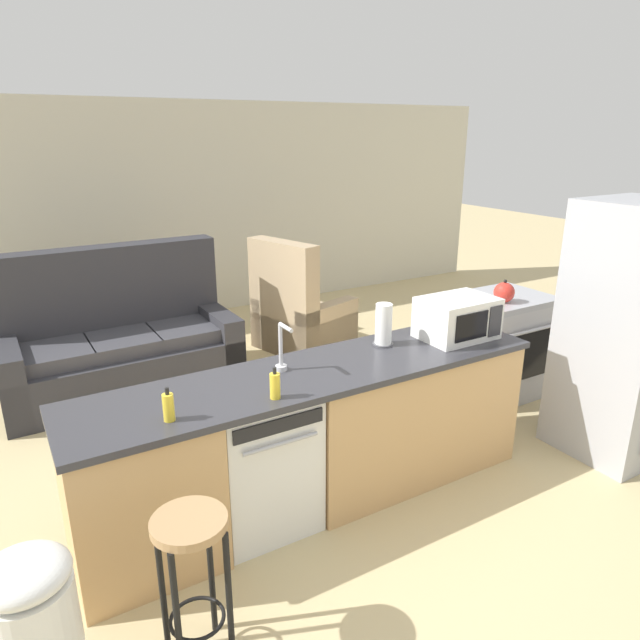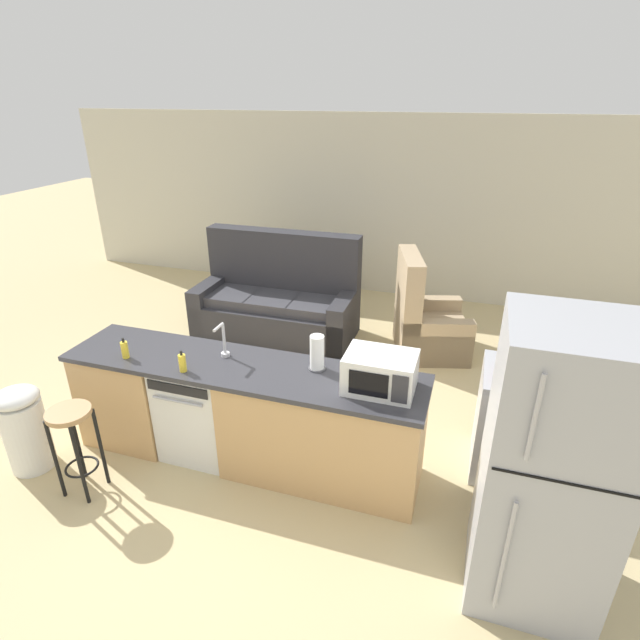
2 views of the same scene
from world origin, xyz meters
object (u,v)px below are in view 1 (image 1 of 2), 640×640
at_px(refrigerator, 627,332).
at_px(couch, 119,345).
at_px(dishwasher, 258,459).
at_px(trash_bin, 36,634).
at_px(stove_range, 500,345).
at_px(dish_soap_bottle, 168,407).
at_px(microwave, 457,318).
at_px(paper_towel_roll, 384,325).
at_px(bar_stool, 192,560).
at_px(soap_bottle, 275,386).
at_px(kettle, 504,292).
at_px(armchair, 298,318).

bearing_deg(refrigerator, couch, 134.28).
bearing_deg(dishwasher, trash_bin, -152.85).
xyz_separation_m(stove_range, trash_bin, (-3.85, -1.19, -0.07)).
bearing_deg(dish_soap_bottle, stove_range, 12.88).
bearing_deg(microwave, stove_range, 26.69).
relative_size(paper_towel_roll, bar_stool, 0.38).
relative_size(stove_range, dish_soap_bottle, 5.11).
height_order(dishwasher, trash_bin, dishwasher).
height_order(microwave, soap_bottle, microwave).
distance_m(stove_range, trash_bin, 4.03).
relative_size(bar_stool, trash_bin, 1.00).
xyz_separation_m(dish_soap_bottle, kettle, (2.97, 0.59, 0.01)).
height_order(stove_range, kettle, kettle).
relative_size(soap_bottle, trash_bin, 0.24).
bearing_deg(dishwasher, paper_towel_roll, 7.91).
height_order(refrigerator, microwave, refrigerator).
bearing_deg(refrigerator, paper_towel_roll, 156.92).
xyz_separation_m(refrigerator, kettle, (-0.17, 0.97, 0.08)).
xyz_separation_m(microwave, kettle, (0.93, 0.42, -0.05)).
distance_m(soap_bottle, trash_bin, 1.47).
height_order(microwave, dish_soap_bottle, microwave).
xyz_separation_m(dishwasher, trash_bin, (-1.25, -0.64, -0.04)).
bearing_deg(paper_towel_roll, bar_stool, -151.78).
height_order(refrigerator, couch, refrigerator).
bearing_deg(microwave, refrigerator, -26.63).
distance_m(microwave, soap_bottle, 1.50).
bearing_deg(armchair, refrigerator, -70.70).
bearing_deg(kettle, microwave, -155.43).
relative_size(trash_bin, couch, 0.37).
relative_size(soap_bottle, armchair, 0.15).
height_order(soap_bottle, bar_stool, soap_bottle).
distance_m(dishwasher, couch, 2.42).
height_order(paper_towel_roll, bar_stool, paper_towel_roll).
height_order(dish_soap_bottle, couch, couch).
bearing_deg(dishwasher, microwave, -0.05).
bearing_deg(microwave, kettle, 24.57).
xyz_separation_m(dishwasher, couch, (-0.28, 2.40, -0.03)).
xyz_separation_m(microwave, bar_stool, (-2.14, -0.73, -0.50)).
distance_m(refrigerator, kettle, 0.99).
distance_m(soap_bottle, bar_stool, 0.95).
bearing_deg(couch, trash_bin, -107.69).
bearing_deg(paper_towel_roll, kettle, 11.17).
bearing_deg(stove_range, armchair, 119.15).
relative_size(microwave, soap_bottle, 2.84).
height_order(stove_range, soap_bottle, soap_bottle).
distance_m(kettle, armchair, 2.25).
xyz_separation_m(stove_range, couch, (-2.88, 1.85, -0.06)).
bearing_deg(microwave, dish_soap_bottle, -175.33).
bearing_deg(bar_stool, dish_soap_bottle, 79.67).
bearing_deg(stove_range, bar_stool, -158.37).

